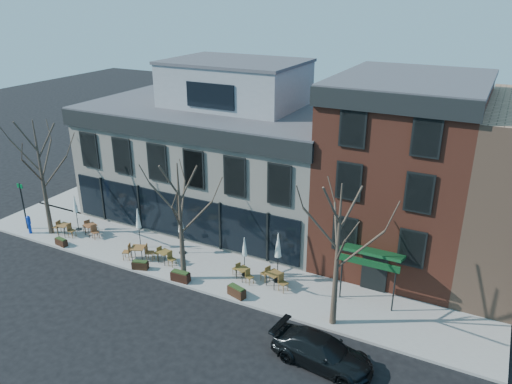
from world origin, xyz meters
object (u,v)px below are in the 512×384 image
at_px(call_box, 29,224).
at_px(cafe_set_0, 64,228).
at_px(umbrella_0, 75,206).
at_px(parked_sedan, 322,352).

relative_size(call_box, cafe_set_0, 0.74).
bearing_deg(call_box, umbrella_0, 37.24).
bearing_deg(parked_sedan, call_box, 88.86).
bearing_deg(umbrella_0, call_box, -142.76).
bearing_deg(cafe_set_0, umbrella_0, 78.99).
relative_size(cafe_set_0, umbrella_0, 0.70).
xyz_separation_m(cafe_set_0, umbrella_0, (0.20, 1.03, 1.33)).
distance_m(parked_sedan, cafe_set_0, 20.25).
relative_size(parked_sedan, cafe_set_0, 2.59).
height_order(cafe_set_0, umbrella_0, umbrella_0).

